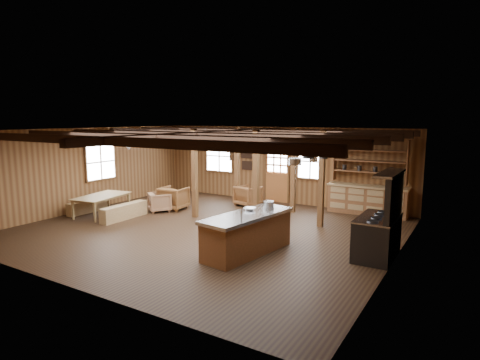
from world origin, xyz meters
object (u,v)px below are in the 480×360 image
object	(u,v)px
kitchen_island	(247,233)
commercial_range	(380,230)
armchair_c	(160,202)
armchair_b	(248,196)
dining_table	(103,205)
armchair_a	(174,198)

from	to	relation	value
kitchen_island	commercial_range	world-z (taller)	commercial_range
kitchen_island	armchair_c	xyz separation A→B (m)	(-4.66, 2.13, -0.16)
commercial_range	kitchen_island	bearing A→B (deg)	-154.21
armchair_b	armchair_c	size ratio (longest dim) A/B	1.13
dining_table	armchair_c	distance (m)	1.82
commercial_range	armchair_a	world-z (taller)	commercial_range
armchair_a	armchair_b	xyz separation A→B (m)	(1.90, 1.84, -0.03)
commercial_range	armchair_c	xyz separation A→B (m)	(-7.35, 0.83, -0.31)
kitchen_island	dining_table	world-z (taller)	kitchen_island
kitchen_island	armchair_a	distance (m)	5.17
kitchen_island	armchair_a	world-z (taller)	kitchen_island
kitchen_island	armchair_b	world-z (taller)	kitchen_island
commercial_range	armchair_a	xyz separation A→B (m)	(-7.15, 1.31, -0.24)
kitchen_island	armchair_a	bearing A→B (deg)	158.52
armchair_c	armchair_a	bearing A→B (deg)	-76.60
commercial_range	armchair_b	xyz separation A→B (m)	(-5.25, 3.15, -0.27)
dining_table	kitchen_island	bearing A→B (deg)	-107.25
armchair_b	commercial_range	bearing A→B (deg)	163.47
dining_table	armchair_b	size ratio (longest dim) A/B	2.32
armchair_a	armchair_c	bearing A→B (deg)	60.34
commercial_range	dining_table	xyz separation A→B (m)	(-8.55, -0.53, -0.31)
commercial_range	dining_table	size ratio (longest dim) A/B	1.07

